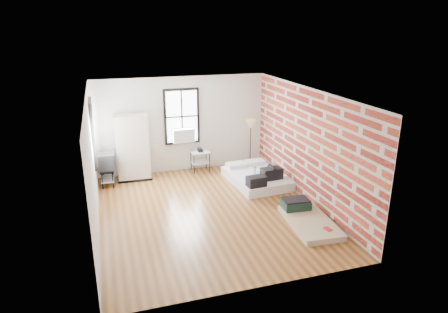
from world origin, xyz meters
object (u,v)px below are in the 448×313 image
object	(u,v)px
mattress_bare	(306,218)
wardrobe	(133,148)
mattress_main	(257,177)
floor_lamp	(251,127)
side_table	(200,155)
tv_stand	(107,162)

from	to	relation	value
mattress_bare	wardrobe	xyz separation A→B (m)	(-3.42, 3.80, 0.82)
mattress_main	floor_lamp	size ratio (longest dim) A/B	1.36
mattress_bare	wardrobe	bearing A→B (deg)	136.56
floor_lamp	wardrobe	bearing A→B (deg)	-180.00
mattress_bare	side_table	bearing A→B (deg)	115.44
mattress_main	tv_stand	world-z (taller)	tv_stand
mattress_main	floor_lamp	distance (m)	1.74
wardrobe	side_table	xyz separation A→B (m)	(1.95, 0.07, -0.44)
floor_lamp	tv_stand	xyz separation A→B (m)	(-4.25, -0.25, -0.61)
mattress_bare	tv_stand	bearing A→B (deg)	144.06
tv_stand	floor_lamp	bearing A→B (deg)	6.33
mattress_main	wardrobe	world-z (taller)	wardrobe
floor_lamp	tv_stand	distance (m)	4.30
mattress_main	wardrobe	distance (m)	3.57
mattress_bare	tv_stand	size ratio (longest dim) A/B	1.90
wardrobe	floor_lamp	world-z (taller)	wardrobe
mattress_bare	mattress_main	bearing A→B (deg)	99.08
side_table	wardrobe	bearing A→B (deg)	-177.94
side_table	mattress_bare	bearing A→B (deg)	-69.17
mattress_main	mattress_bare	world-z (taller)	mattress_main
mattress_bare	tv_stand	distance (m)	5.50
mattress_bare	side_table	world-z (taller)	side_table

